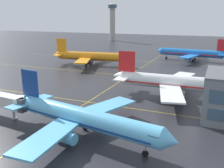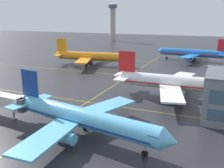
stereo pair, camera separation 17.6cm
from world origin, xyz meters
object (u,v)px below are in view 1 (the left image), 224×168
Objects in this scene: jet_bridge at (3,100)px; control_tower at (112,19)px; airliner_third_row at (91,56)px; airliner_second_row at (178,83)px; airliner_front_gate at (82,118)px; airliner_far_left_stand at (192,53)px.

jet_bridge is 195.32m from control_tower.
airliner_third_row is at bearing 99.82° from jet_bridge.
airliner_second_row is 179.73m from control_tower.
airliner_far_left_stand reaches higher than airliner_front_gate.
jet_bridge is (-35.14, -30.95, -0.29)m from airliner_second_row.
airliner_second_row is (13.08, 32.96, 0.33)m from airliner_front_gate.
airliner_second_row is 1.07× the size of airliner_far_left_stand.
control_tower is (-83.30, 89.47, 16.62)m from airliner_far_left_stand.
jet_bridge is at bearing -138.63° from airliner_second_row.
control_tower is (-73.18, 189.79, 16.65)m from airliner_front_gate.
airliner_third_row is (-46.60, 35.21, -0.10)m from airliner_second_row.
control_tower reaches higher than jet_bridge.
airliner_second_row reaches higher than airliner_front_gate.
airliner_far_left_stand is 123.37m from control_tower.
airliner_front_gate is 22.15m from jet_bridge.
airliner_third_row is (-33.52, 68.17, 0.22)m from airliner_front_gate.
airliner_third_row is 54.20m from airliner_far_left_stand.
airliner_second_row is 46.83m from jet_bridge.
airliner_third_row is 1.13× the size of control_tower.
airliner_third_row is at bearing 142.92° from airliner_second_row.
airliner_second_row is at bearing -87.48° from airliner_far_left_stand.
airliner_far_left_stand is 1.08× the size of control_tower.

